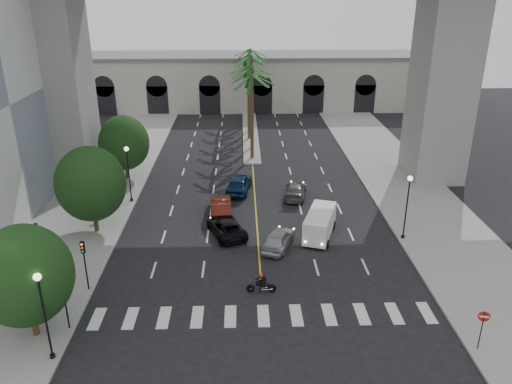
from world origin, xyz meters
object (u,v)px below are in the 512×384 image
lamp_post_right (407,202)px  car_c (226,227)px  traffic_signal_far (84,257)px  lamp_post_left_far (128,169)px  do_not_enter_sign (483,323)px  motorcycle_rider (262,284)px  cargo_van (320,223)px  car_a (278,239)px  pedestrian_a (25,255)px  car_e (239,183)px  lamp_post_left_near (44,309)px  car_d (295,190)px  traffic_signal_near (64,293)px  car_b (221,206)px  pedestrian_b (37,235)px

lamp_post_right → car_c: bearing=174.8°
lamp_post_right → traffic_signal_far: size_ratio=1.47×
lamp_post_left_far → do_not_enter_sign: (22.96, -20.98, -1.36)m
motorcycle_rider → cargo_van: 9.08m
car_a → do_not_enter_sign: size_ratio=1.65×
car_c → pedestrian_a: size_ratio=2.56×
traffic_signal_far → car_e: traffic_signal_far is taller
cargo_van → lamp_post_right: bearing=12.6°
lamp_post_left_near → car_d: size_ratio=1.15×
car_a → car_d: (2.33, 9.87, -0.04)m
traffic_signal_near → do_not_enter_sign: 23.00m
lamp_post_left_near → car_c: 17.00m
car_a → cargo_van: 3.80m
lamp_post_right → pedestrian_a: size_ratio=2.84×
car_b → cargo_van: bearing=147.8°
pedestrian_a → pedestrian_b: (-0.32, 3.15, -0.01)m
car_e → pedestrian_b: pedestrian_b is taller
pedestrian_b → traffic_signal_near: bearing=-56.3°
car_a → do_not_enter_sign: 15.68m
traffic_signal_far → do_not_enter_sign: (22.86, -6.48, -0.65)m
car_b → cargo_van: size_ratio=0.95×
traffic_signal_near → cargo_van: size_ratio=0.69×
lamp_post_right → car_d: size_ratio=1.15×
car_b → pedestrian_b: (-13.66, -5.38, 0.26)m
lamp_post_left_near → lamp_post_right: same height
car_e → pedestrian_a: 20.34m
traffic_signal_far → pedestrian_a: 6.07m
traffic_signal_far → do_not_enter_sign: size_ratio=1.42×
traffic_signal_near → traffic_signal_far: same height
lamp_post_left_far → car_a: 15.93m
motorcycle_rider → car_e: 17.31m
lamp_post_right → car_e: lamp_post_right is taller
car_e → cargo_van: (6.38, -9.58, 0.31)m
car_b → pedestrian_b: pedestrian_b is taller
motorcycle_rider → car_d: bearing=78.3°
traffic_signal_near → car_b: 17.60m
car_a → lamp_post_right: bearing=-152.9°
car_b → pedestrian_a: pedestrian_a is taller
car_c → cargo_van: size_ratio=0.92×
car_d → lamp_post_right: bearing=140.8°
car_c → motorcycle_rider: bearing=86.6°
car_a → cargo_van: size_ratio=0.81×
lamp_post_left_far → car_e: lamp_post_left_far is taller
traffic_signal_near → car_a: (12.80, 9.50, -1.79)m
pedestrian_a → do_not_enter_sign: do_not_enter_sign is taller
car_a → car_c: size_ratio=0.88×
car_b → motorcycle_rider: bearing=100.7°
traffic_signal_far → car_a: bearing=23.3°
lamp_post_left_far → cargo_van: bearing=-24.2°
lamp_post_left_far → cargo_van: lamp_post_left_far is taller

